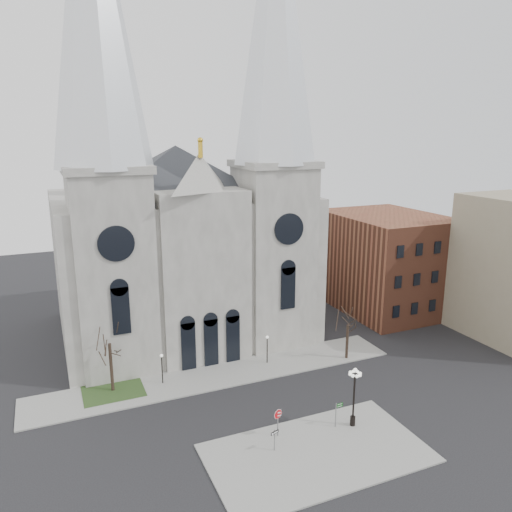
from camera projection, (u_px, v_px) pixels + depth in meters
name	position (u px, v px, depth m)	size (l,w,h in m)	color
ground	(259.00, 430.00, 44.23)	(160.00, 160.00, 0.00)	black
sidewalk_near	(317.00, 453.00, 40.90)	(18.00, 10.00, 0.14)	gray
sidewalk_far	(219.00, 375.00, 54.01)	(40.00, 6.00, 0.14)	gray
grass_patch	(113.00, 391.00, 50.69)	(6.00, 5.00, 0.18)	#28431C
cathedral	(184.00, 193.00, 60.09)	(33.00, 26.66, 54.00)	gray
bg_building_brick	(386.00, 262.00, 73.61)	(14.00, 18.00, 14.00)	brown
tree_left	(109.00, 341.00, 49.34)	(3.20, 3.20, 7.50)	black
tree_right	(348.00, 323.00, 56.90)	(3.20, 3.20, 6.00)	black
ped_lamp_left	(162.00, 364.00, 51.61)	(0.32, 0.32, 3.26)	black
ped_lamp_right	(267.00, 345.00, 56.20)	(0.32, 0.32, 3.26)	black
stop_sign	(278.00, 417.00, 42.67)	(0.93, 0.10, 2.57)	slate
globe_lamp	(354.00, 390.00, 43.81)	(1.46, 1.46, 5.58)	black
one_way_sign	(275.00, 436.00, 40.84)	(0.80, 0.29, 1.89)	slate
street_name_sign	(337.00, 413.00, 44.16)	(0.74, 0.11, 2.30)	slate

